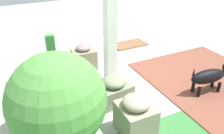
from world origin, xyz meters
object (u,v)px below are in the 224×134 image
at_px(round_shrub, 57,101).
at_px(doormat, 130,44).
at_px(stone_planter_mid, 114,91).
at_px(porch_pillar, 110,6).
at_px(stone_planter_far, 136,116).
at_px(dog, 211,76).
at_px(stone_planter_nearest, 84,58).
at_px(terracotta_pot_tall, 53,64).

xyz_separation_m(round_shrub, doormat, (-2.02, -1.99, -0.50)).
bearing_deg(stone_planter_mid, porch_pillar, -110.89).
bearing_deg(porch_pillar, doormat, -131.64).
height_order(stone_planter_mid, doormat, stone_planter_mid).
xyz_separation_m(stone_planter_far, dog, (-1.38, -0.22, 0.05)).
bearing_deg(dog, stone_planter_far, 8.99).
height_order(porch_pillar, stone_planter_nearest, porch_pillar).
xyz_separation_m(stone_planter_mid, dog, (-1.34, 0.40, 0.10)).
relative_size(stone_planter_mid, doormat, 0.70).
height_order(round_shrub, dog, round_shrub).
bearing_deg(porch_pillar, stone_planter_nearest, -69.22).
bearing_deg(doormat, round_shrub, 44.51).
distance_m(stone_planter_far, round_shrub, 0.88).
bearing_deg(stone_planter_mid, doormat, -126.15).
xyz_separation_m(terracotta_pot_tall, dog, (-1.92, 1.35, 0.01)).
bearing_deg(stone_planter_nearest, terracotta_pot_tall, 14.00).
relative_size(porch_pillar, terracotta_pot_tall, 3.16).
height_order(round_shrub, terracotta_pot_tall, round_shrub).
relative_size(stone_planter_nearest, terracotta_pot_tall, 0.59).
bearing_deg(stone_planter_far, porch_pillar, -101.60).
xyz_separation_m(porch_pillar, dog, (-1.15, 0.91, -0.90)).
xyz_separation_m(dog, doormat, (0.15, -2.03, -0.26)).
relative_size(stone_planter_nearest, dog, 0.63).
bearing_deg(stone_planter_nearest, round_shrub, 60.96).
bearing_deg(stone_planter_nearest, stone_planter_far, 89.62).
xyz_separation_m(porch_pillar, stone_planter_far, (0.23, 1.13, -0.95)).
bearing_deg(round_shrub, stone_planter_nearest, -119.04).
bearing_deg(terracotta_pot_tall, porch_pillar, 150.26).
xyz_separation_m(stone_planter_mid, terracotta_pot_tall, (0.58, -0.95, 0.09)).
distance_m(porch_pillar, stone_planter_far, 1.50).
xyz_separation_m(stone_planter_mid, stone_planter_far, (0.04, 0.62, 0.05)).
xyz_separation_m(round_shrub, dog, (-2.17, 0.05, -0.24)).
bearing_deg(terracotta_pot_tall, doormat, -159.06).
distance_m(terracotta_pot_tall, dog, 2.35).
distance_m(porch_pillar, stone_planter_nearest, 1.16).
bearing_deg(porch_pillar, stone_planter_mid, 69.11).
bearing_deg(round_shrub, stone_planter_mid, -156.85).
distance_m(stone_planter_nearest, round_shrub, 1.68).
bearing_deg(stone_planter_mid, stone_planter_far, 86.56).
bearing_deg(dog, stone_planter_mid, -16.67).
distance_m(porch_pillar, round_shrub, 1.49).
distance_m(stone_planter_mid, doormat, 2.03).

